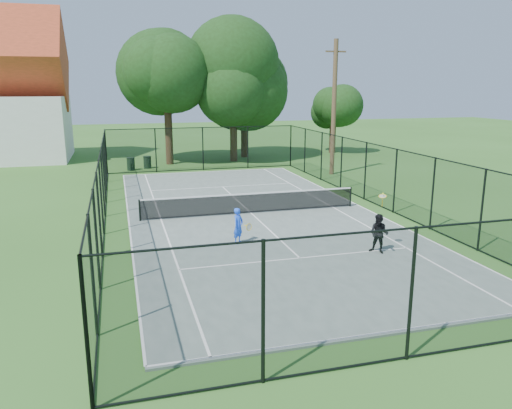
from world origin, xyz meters
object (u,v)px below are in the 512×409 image
object	(u,v)px
trash_bin_left	(131,164)
trash_bin_right	(147,162)
player_blue	(238,226)
player_black	(379,234)
tennis_net	(251,202)
utility_pole	(334,107)

from	to	relation	value
trash_bin_left	trash_bin_right	distance (m)	1.28
trash_bin_left	trash_bin_right	size ratio (longest dim) A/B	1.03
trash_bin_left	player_blue	world-z (taller)	player_blue
player_black	player_blue	bearing A→B (deg)	151.89
trash_bin_right	player_blue	bearing A→B (deg)	-83.58
tennis_net	trash_bin_left	world-z (taller)	tennis_net
tennis_net	utility_pole	size ratio (longest dim) A/B	1.16
trash_bin_left	utility_pole	bearing A→B (deg)	-22.07
tennis_net	player_blue	xyz separation A→B (m)	(-1.62, -4.21, 0.15)
tennis_net	trash_bin_right	world-z (taller)	tennis_net
utility_pole	trash_bin_right	bearing A→B (deg)	153.93
trash_bin_left	player_blue	size ratio (longest dim) A/B	0.68
utility_pole	player_blue	distance (m)	16.76
trash_bin_left	tennis_net	bearing A→B (deg)	-70.95
trash_bin_left	utility_pole	xyz separation A→B (m)	(12.94, -5.25, 3.95)
player_black	utility_pole	bearing A→B (deg)	71.67
tennis_net	player_blue	world-z (taller)	player_blue
player_blue	trash_bin_left	bearing A→B (deg)	100.14
trash_bin_left	player_black	distance (m)	22.25
player_blue	player_black	world-z (taller)	player_black
tennis_net	trash_bin_left	xyz separation A→B (m)	(-4.92, 14.25, -0.12)
trash_bin_left	player_black	world-z (taller)	player_black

